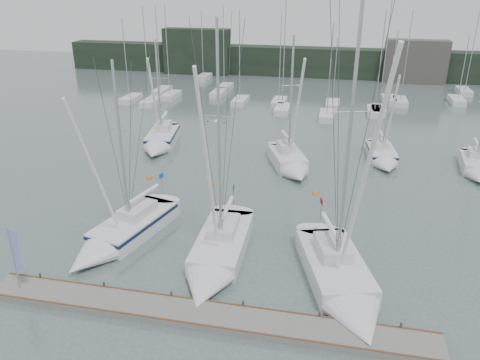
% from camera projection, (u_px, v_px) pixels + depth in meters
% --- Properties ---
extents(ground, '(160.00, 160.00, 0.00)m').
position_uv_depth(ground, '(225.00, 265.00, 28.94)').
color(ground, '#4C5C5A').
rests_on(ground, ground).
extents(dock, '(24.00, 2.00, 0.40)m').
position_uv_depth(dock, '(202.00, 315.00, 24.37)').
color(dock, '#60605C').
rests_on(dock, ground).
extents(far_treeline, '(90.00, 4.00, 5.00)m').
position_uv_depth(far_treeline, '(308.00, 62.00, 83.54)').
color(far_treeline, black).
rests_on(far_treeline, ground).
extents(far_building_left, '(12.00, 3.00, 8.00)m').
position_uv_depth(far_building_left, '(197.00, 52.00, 85.01)').
color(far_building_left, black).
rests_on(far_building_left, ground).
extents(far_building_right, '(10.00, 3.00, 7.00)m').
position_uv_depth(far_building_right, '(415.00, 62.00, 77.88)').
color(far_building_right, '#44423F').
rests_on(far_building_right, ground).
extents(mast_forest, '(49.52, 25.04, 14.66)m').
position_uv_depth(mast_forest, '(285.00, 98.00, 66.87)').
color(mast_forest, silver).
rests_on(mast_forest, ground).
extents(sailboat_near_left, '(5.07, 10.04, 12.92)m').
position_uv_depth(sailboat_near_left, '(117.00, 237.00, 30.96)').
color(sailboat_near_left, silver).
rests_on(sailboat_near_left, ground).
extents(sailboat_near_center, '(3.31, 10.55, 15.57)m').
position_uv_depth(sailboat_near_center, '(215.00, 261.00, 28.42)').
color(sailboat_near_center, silver).
rests_on(sailboat_near_center, ground).
extents(sailboat_near_right, '(5.96, 10.29, 17.25)m').
position_uv_depth(sailboat_near_right, '(344.00, 289.00, 25.78)').
color(sailboat_near_right, silver).
rests_on(sailboat_near_right, ground).
extents(sailboat_mid_a, '(4.11, 8.92, 11.71)m').
position_uv_depth(sailboat_mid_a, '(160.00, 142.00, 48.75)').
color(sailboat_mid_a, silver).
rests_on(sailboat_mid_a, ground).
extents(sailboat_mid_c, '(5.16, 7.83, 12.77)m').
position_uv_depth(sailboat_mid_c, '(291.00, 164.00, 42.82)').
color(sailboat_mid_c, silver).
rests_on(sailboat_mid_c, ground).
extents(sailboat_mid_d, '(3.09, 7.01, 10.74)m').
position_uv_depth(sailboat_mid_d, '(383.00, 158.00, 44.67)').
color(sailboat_mid_d, silver).
rests_on(sailboat_mid_d, ground).
extents(sailboat_mid_e, '(2.94, 7.07, 10.66)m').
position_uv_depth(sailboat_mid_e, '(477.00, 169.00, 42.17)').
color(sailboat_mid_e, silver).
rests_on(sailboat_mid_e, ground).
extents(buoy_a, '(0.52, 0.52, 0.52)m').
position_uv_depth(buoy_a, '(211.00, 184.00, 40.25)').
color(buoy_a, orange).
rests_on(buoy_a, ground).
extents(buoy_b, '(0.50, 0.50, 0.50)m').
position_uv_depth(buoy_b, '(315.00, 194.00, 38.54)').
color(buoy_b, orange).
rests_on(buoy_b, ground).
extents(buoy_c, '(0.55, 0.55, 0.55)m').
position_uv_depth(buoy_c, '(149.00, 178.00, 41.54)').
color(buoy_c, orange).
rests_on(buoy_c, ground).
extents(dock_banner, '(0.59, 0.09, 3.89)m').
position_uv_depth(dock_banner, '(16.00, 253.00, 25.25)').
color(dock_banner, '#A9ABB1').
rests_on(dock_banner, dock).
extents(seagull, '(1.04, 0.46, 0.21)m').
position_uv_depth(seagull, '(216.00, 121.00, 28.49)').
color(seagull, white).
rests_on(seagull, ground).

